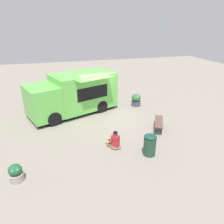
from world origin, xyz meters
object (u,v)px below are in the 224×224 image
object	(u,v)px
plaza_bench	(159,123)
trash_bin	(150,145)
planter_flowering_near	(136,100)
planter_flowering_far	(16,173)
food_truck	(74,95)
person_customer	(115,141)

from	to	relation	value
plaza_bench	trash_bin	world-z (taller)	trash_bin
planter_flowering_near	plaza_bench	size ratio (longest dim) A/B	0.55
planter_flowering_far	plaza_bench	bearing A→B (deg)	-72.41
planter_flowering_near	planter_flowering_far	xyz separation A→B (m)	(-5.62, 6.86, -0.08)
food_truck	planter_flowering_near	world-z (taller)	food_truck
planter_flowering_near	trash_bin	size ratio (longest dim) A/B	0.89
food_truck	planter_flowering_far	xyz separation A→B (m)	(-5.66, 2.74, -0.82)
person_customer	plaza_bench	world-z (taller)	person_customer
plaza_bench	person_customer	bearing A→B (deg)	110.75
trash_bin	food_truck	bearing A→B (deg)	24.49
planter_flowering_near	trash_bin	distance (m)	5.69
planter_flowering_near	person_customer	bearing A→B (deg)	147.51
person_customer	planter_flowering_far	distance (m)	4.13
food_truck	planter_flowering_near	xyz separation A→B (m)	(-0.04, -4.12, -0.74)
person_customer	plaza_bench	size ratio (longest dim) A/B	0.56
person_customer	trash_bin	world-z (taller)	trash_bin
planter_flowering_near	plaza_bench	xyz separation A→B (m)	(-3.49, 0.14, -0.06)
planter_flowering_near	plaza_bench	world-z (taller)	planter_flowering_near
person_customer	planter_flowering_far	xyz separation A→B (m)	(-1.09, 3.98, 0.00)
trash_bin	planter_flowering_near	bearing A→B (deg)	-16.48
planter_flowering_far	trash_bin	xyz separation A→B (m)	(0.16, -5.25, 0.14)
food_truck	plaza_bench	xyz separation A→B (m)	(-3.53, -3.98, -0.80)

